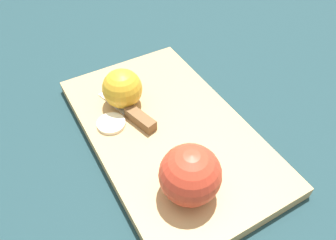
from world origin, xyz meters
The scene contains 6 objects.
ground_plane centered at (0.00, 0.00, 0.00)m, with size 4.00×4.00×0.00m, color #193338.
cutting_board centered at (0.00, 0.00, 0.01)m, with size 0.44×0.27×0.02m.
apple_half_left centered at (-0.13, 0.04, 0.07)m, with size 0.09×0.09×0.09m.
apple_half_right centered at (0.10, 0.04, 0.06)m, with size 0.07×0.07×0.07m.
knife centered at (0.04, 0.04, 0.03)m, with size 0.15×0.05×0.02m.
apple_slice centered at (0.06, 0.08, 0.03)m, with size 0.05×0.05×0.01m.
Camera 1 is at (-0.33, 0.20, 0.45)m, focal length 35.00 mm.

